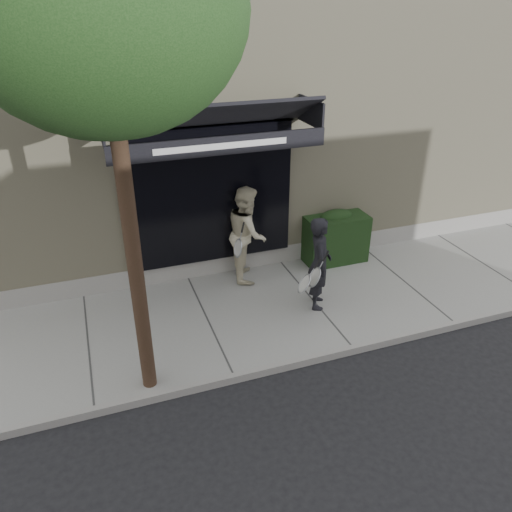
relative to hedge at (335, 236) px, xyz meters
name	(u,v)px	position (x,y,z in m)	size (l,w,h in m)	color
ground	(311,304)	(-1.10, -1.25, -0.66)	(80.00, 80.00, 0.00)	black
sidewalk	(311,301)	(-1.10, -1.25, -0.60)	(20.00, 3.00, 0.12)	gray
curb	(352,350)	(-1.10, -2.80, -0.59)	(20.00, 0.10, 0.14)	gray
building_facade	(230,105)	(-1.11, 3.71, 2.08)	(14.30, 8.04, 5.64)	#C0B792
hedge	(335,236)	(0.00, 0.00, 0.00)	(1.30, 0.70, 1.14)	black
street_tree	(102,12)	(-4.30, -2.55, 4.32)	(3.00, 3.00, 6.28)	black
pedestrian_front	(319,263)	(-1.10, -1.48, 0.32)	(0.88, 0.92, 1.71)	black
pedestrian_back	(247,233)	(-1.95, -0.05, 0.40)	(0.92, 1.06, 1.88)	beige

